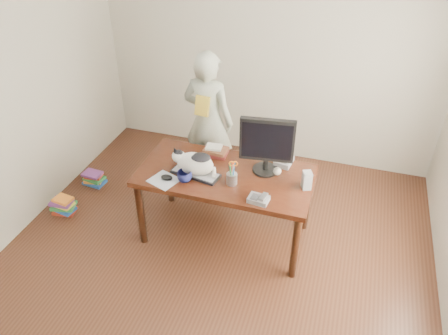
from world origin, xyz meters
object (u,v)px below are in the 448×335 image
monitor (267,143)px  pen_cup (232,178)px  cat (194,163)px  phone (259,199)px  person (208,121)px  book_stack (215,151)px  desk (228,182)px  coffee_mug (185,176)px  keyboard (196,173)px  speaker (307,180)px  baseball (277,171)px  calculator (284,161)px  book_pile_a (64,206)px  mouse (167,177)px  book_pile_b (94,178)px

monitor → pen_cup: (-0.24, -0.27, -0.24)m
cat → pen_cup: cat is taller
phone → person: size_ratio=0.12×
pen_cup → book_stack: bearing=125.4°
desk → phone: 0.57m
book_stack → person: bearing=116.6°
coffee_mug → book_stack: coffee_mug is taller
keyboard → speaker: bearing=16.3°
monitor → coffee_mug: monitor is taller
baseball → calculator: bearing=83.2°
pen_cup → baseball: 0.44m
pen_cup → book_pile_a: 1.99m
pen_cup → phone: 0.34m
pen_cup → phone: bearing=-30.4°
coffee_mug → pen_cup: bearing=12.4°
person → book_pile_a: (-1.29, -1.03, -0.70)m
mouse → book_pile_b: mouse is taller
mouse → speaker: (1.21, 0.26, 0.06)m
pen_cup → coffee_mug: size_ratio=1.83×
book_pile_a → book_pile_b: size_ratio=1.05×
monitor → baseball: (0.11, -0.01, -0.27)m
monitor → book_stack: (-0.53, 0.14, -0.27)m
cat → mouse: bearing=-133.1°
book_stack → person: (-0.27, 0.55, -0.00)m
cat → person: bearing=111.7°
book_pile_a → book_pile_b: book_pile_a is taller
keyboard → book_stack: book_stack is taller
monitor → keyboard: bearing=-165.9°
pen_cup → person: (-0.56, 0.96, -0.03)m
keyboard → pen_cup: 0.36m
keyboard → book_pile_b: size_ratio=1.84×
book_stack → book_pile_b: bearing=178.2°
speaker → book_pile_b: 2.59m
keyboard → pen_cup: pen_cup is taller
keyboard → person: (-0.20, 0.93, 0.03)m
baseball → calculator: 0.20m
pen_cup → calculator: size_ratio=1.13×
person → book_pile_a: person is taller
mouse → book_pile_a: size_ratio=0.47×
desk → coffee_mug: coffee_mug is taller
monitor → book_stack: size_ratio=2.19×
calculator → phone: bearing=-90.6°
monitor → book_pile_b: (-2.06, 0.21, -0.99)m
phone → baseball: size_ratio=2.42×
speaker → baseball: size_ratio=2.22×
book_pile_a → mouse: bearing=-2.2°
pen_cup → coffee_mug: 0.42m
speaker → calculator: speaker is taller
desk → cat: 0.43m
keyboard → book_pile_a: 1.64m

